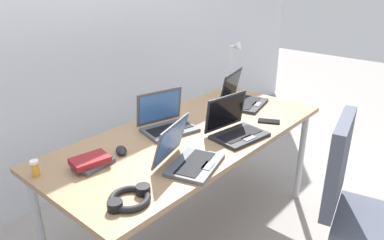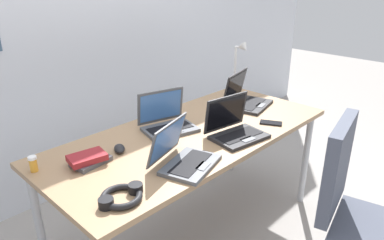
# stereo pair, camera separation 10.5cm
# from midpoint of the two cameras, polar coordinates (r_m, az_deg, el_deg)

# --- Properties ---
(ground_plane) EXTENTS (12.00, 12.00, 0.00)m
(ground_plane) POSITION_cam_midpoint_polar(r_m,az_deg,el_deg) (2.54, 1.24, -17.32)
(ground_plane) COLOR gray
(wall_back) EXTENTS (6.00, 0.13, 2.60)m
(wall_back) POSITION_cam_midpoint_polar(r_m,az_deg,el_deg) (2.83, -15.66, 15.07)
(wall_back) COLOR silver
(wall_back) RESTS_ON ground_plane
(desk) EXTENTS (1.80, 0.80, 0.74)m
(desk) POSITION_cam_midpoint_polar(r_m,az_deg,el_deg) (2.17, 1.39, -3.35)
(desk) COLOR #9E7A56
(desk) RESTS_ON ground_plane
(desk_lamp) EXTENTS (0.12, 0.18, 0.40)m
(desk_lamp) POSITION_cam_midpoint_polar(r_m,az_deg,el_deg) (2.83, 8.43, 8.16)
(desk_lamp) COLOR white
(desk_lamp) RESTS_ON desk
(laptop_center) EXTENTS (0.36, 0.34, 0.22)m
(laptop_center) POSITION_cam_midpoint_polar(r_m,az_deg,el_deg) (1.78, 0.33, -5.87)
(laptop_center) COLOR #515459
(laptop_center) RESTS_ON desk
(laptop_near_mouse) EXTENTS (0.37, 0.33, 0.23)m
(laptop_near_mouse) POSITION_cam_midpoint_polar(r_m,az_deg,el_deg) (2.60, 9.68, 3.27)
(laptop_near_mouse) COLOR #232326
(laptop_near_mouse) RESTS_ON desk
(laptop_front_left) EXTENTS (0.34, 0.29, 0.23)m
(laptop_front_left) POSITION_cam_midpoint_polar(r_m,az_deg,el_deg) (2.10, 8.25, -1.43)
(laptop_front_left) COLOR #232326
(laptop_front_left) RESTS_ON desk
(laptop_front_right) EXTENTS (0.35, 0.31, 0.23)m
(laptop_front_right) POSITION_cam_midpoint_polar(r_m,az_deg,el_deg) (2.18, -2.56, -0.33)
(laptop_front_right) COLOR #515459
(laptop_front_right) RESTS_ON desk
(computer_mouse) EXTENTS (0.10, 0.11, 0.03)m
(computer_mouse) POSITION_cam_midpoint_polar(r_m,az_deg,el_deg) (1.95, -9.89, -4.48)
(computer_mouse) COLOR black
(computer_mouse) RESTS_ON desk
(cell_phone) EXTENTS (0.12, 0.15, 0.01)m
(cell_phone) POSITION_cam_midpoint_polar(r_m,az_deg,el_deg) (2.33, 13.62, -0.47)
(cell_phone) COLOR black
(cell_phone) RESTS_ON desk
(headphones) EXTENTS (0.21, 0.18, 0.04)m
(headphones) POSITION_cam_midpoint_polar(r_m,az_deg,el_deg) (1.57, -9.17, -11.82)
(headphones) COLOR black
(headphones) RESTS_ON desk
(pill_bottle) EXTENTS (0.04, 0.04, 0.08)m
(pill_bottle) POSITION_cam_midpoint_polar(r_m,az_deg,el_deg) (1.87, -22.32, -6.41)
(pill_bottle) COLOR gold
(pill_bottle) RESTS_ON desk
(book_stack) EXTENTS (0.21, 0.14, 0.05)m
(book_stack) POSITION_cam_midpoint_polar(r_m,az_deg,el_deg) (1.85, -14.41, -6.03)
(book_stack) COLOR #4C4C51
(book_stack) RESTS_ON desk
(office_chair) EXTENTS (0.53, 0.58, 0.97)m
(office_chair) POSITION_cam_midpoint_polar(r_m,az_deg,el_deg) (2.13, 26.57, -15.64)
(office_chair) COLOR black
(office_chair) RESTS_ON ground_plane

